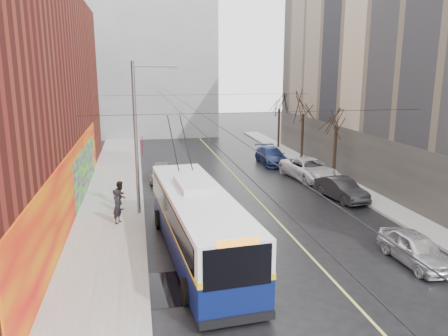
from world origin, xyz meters
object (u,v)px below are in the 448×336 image
object	(u,v)px
tree_far	(279,101)
parked_car_b	(341,189)
tree_near	(337,116)
streetlight_pole	(139,135)
trolleybus	(198,222)
parked_car_d	(271,156)
pedestrian_a	(118,206)
parked_car_a	(415,248)
pedestrian_b	(121,196)
following_car	(161,172)
parked_car_c	(309,169)
tree_mid	(304,105)

from	to	relation	value
tree_far	parked_car_b	xyz separation A→B (m)	(-2.00, -19.41, -4.42)
tree_near	parked_car_b	size ratio (longest dim) A/B	1.45
streetlight_pole	trolleybus	world-z (taller)	streetlight_pole
parked_car_d	pedestrian_a	world-z (taller)	pedestrian_a
streetlight_pole	parked_car_d	distance (m)	17.62
parked_car_a	parked_car_b	distance (m)	9.87
pedestrian_a	pedestrian_b	distance (m)	2.17
tree_near	pedestrian_b	size ratio (longest dim) A/B	3.46
parked_car_a	following_car	xyz separation A→B (m)	(-10.29, 17.32, 0.00)
parked_car_c	following_car	distance (m)	11.64
trolleybus	parked_car_d	size ratio (longest dim) A/B	2.45
parked_car_a	pedestrian_b	xyz separation A→B (m)	(-13.16, 9.79, 0.37)
tree_mid	parked_car_c	world-z (taller)	tree_mid
pedestrian_a	tree_far	bearing A→B (deg)	-12.76
trolleybus	parked_car_b	world-z (taller)	trolleybus
streetlight_pole	tree_far	world-z (taller)	streetlight_pole
following_car	tree_near	bearing A→B (deg)	-3.76
trolleybus	parked_car_d	world-z (taller)	trolleybus
tree_mid	trolleybus	world-z (taller)	tree_mid
trolleybus	parked_car_c	distance (m)	16.62
parked_car_a	streetlight_pole	bearing A→B (deg)	141.22
streetlight_pole	parked_car_c	size ratio (longest dim) A/B	1.52
trolleybus	pedestrian_b	distance (m)	8.02
following_car	tree_far	bearing A→B (deg)	46.53
trolleybus	following_car	xyz separation A→B (m)	(-0.86, 14.61, -0.95)
parked_car_c	parked_car_d	bearing A→B (deg)	93.06
parked_car_c	pedestrian_b	bearing A→B (deg)	-166.66
tree_near	parked_car_c	size ratio (longest dim) A/B	1.08
parked_car_b	parked_car_d	size ratio (longest dim) A/B	0.85
parked_car_b	pedestrian_a	size ratio (longest dim) A/B	2.28
tree_far	parked_car_a	distance (m)	29.71
trolleybus	pedestrian_b	world-z (taller)	trolleybus
tree_mid	parked_car_a	world-z (taller)	tree_mid
parked_car_d	pedestrian_b	world-z (taller)	pedestrian_b
streetlight_pole	parked_car_d	world-z (taller)	streetlight_pole
tree_near	following_car	xyz separation A→B (m)	(-13.49, 2.12, -4.27)
tree_mid	parked_car_c	size ratio (longest dim) A/B	1.13
trolleybus	parked_car_c	xyz separation A→B (m)	(10.64, 12.74, -0.84)
tree_far	parked_car_b	bearing A→B (deg)	-95.88
following_car	pedestrian_b	distance (m)	8.06
tree_mid	tree_far	bearing A→B (deg)	90.00
streetlight_pole	pedestrian_b	xyz separation A→B (m)	(-1.22, 0.59, -3.77)
parked_car_a	tree_near	bearing A→B (deg)	76.95
tree_near	streetlight_pole	bearing A→B (deg)	-158.38
tree_mid	pedestrian_b	distance (m)	20.95
pedestrian_a	pedestrian_b	bearing A→B (deg)	21.95
streetlight_pole	tree_mid	world-z (taller)	streetlight_pole
parked_car_a	parked_car_c	xyz separation A→B (m)	(1.20, 15.45, 0.12)
parked_car_c	pedestrian_b	world-z (taller)	pedestrian_b
parked_car_b	parked_car_d	xyz separation A→B (m)	(-1.20, 11.71, 0.03)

